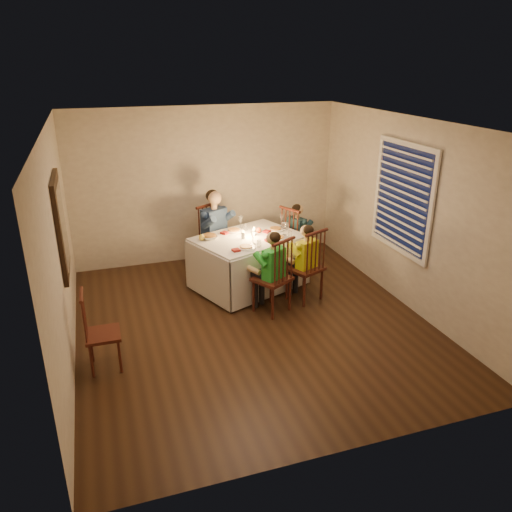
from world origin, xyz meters
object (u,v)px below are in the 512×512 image
object	(u,v)px
chair_adult	(217,270)
chair_near_left	(272,310)
child_teal	(296,269)
serving_bowl	(210,237)
chair_end	(296,269)
child_yellow	(304,299)
dining_table	(248,251)
chair_near_right	(304,299)
child_green	(272,310)
chair_extra	(107,367)
adult	(217,270)

from	to	relation	value
chair_adult	chair_near_left	xyz separation A→B (m)	(0.38, -1.62, 0.00)
chair_adult	child_teal	bearing A→B (deg)	-46.18
chair_near_left	serving_bowl	size ratio (longest dim) A/B	4.69
chair_end	child_yellow	bearing A→B (deg)	139.01
dining_table	chair_end	bearing A→B (deg)	-0.25
chair_near_right	serving_bowl	xyz separation A→B (m)	(-1.21, 0.76, 0.84)
child_green	chair_near_left	bearing A→B (deg)	180.00
chair_end	serving_bowl	bearing A→B (deg)	76.69
dining_table	child_green	xyz separation A→B (m)	(0.06, -0.87, -0.58)
chair_extra	child_green	size ratio (longest dim) A/B	0.82
serving_bowl	chair_near_left	bearing A→B (deg)	-56.48
dining_table	child_teal	xyz separation A→B (m)	(0.96, 0.38, -0.58)
chair_near_left	child_yellow	xyz separation A→B (m)	(0.57, 0.20, 0.00)
chair_end	child_yellow	world-z (taller)	child_yellow
chair_near_left	child_green	xyz separation A→B (m)	(0.00, 0.00, 0.00)
dining_table	chair_near_right	xyz separation A→B (m)	(0.64, -0.67, -0.58)
chair_end	child_yellow	distance (m)	1.09
adult	serving_bowl	distance (m)	1.10
chair_extra	adult	bearing A→B (deg)	-38.53
chair_near_left	child_yellow	size ratio (longest dim) A/B	0.96
chair_end	adult	bearing A→B (deg)	49.56
dining_table	chair_end	size ratio (longest dim) A/B	1.68
chair_near_left	chair_end	xyz separation A→B (m)	(0.89, 1.24, 0.00)
chair_near_right	child_yellow	xyz separation A→B (m)	(0.00, 0.00, 0.00)
chair_extra	dining_table	bearing A→B (deg)	-54.14
chair_near_left	serving_bowl	xyz separation A→B (m)	(-0.63, 0.96, 0.84)
dining_table	adult	distance (m)	1.00
child_teal	serving_bowl	distance (m)	1.77
chair_extra	serving_bowl	size ratio (longest dim) A/B	4.09
chair_near_right	adult	size ratio (longest dim) A/B	0.81
dining_table	chair_near_left	xyz separation A→B (m)	(0.06, -0.87, -0.58)
chair_near_right	child_teal	world-z (taller)	child_teal
chair_extra	child_yellow	size ratio (longest dim) A/B	0.84
child_yellow	child_teal	bearing A→B (deg)	-130.66
chair_adult	chair_extra	world-z (taller)	chair_adult
chair_near_left	chair_near_right	size ratio (longest dim) A/B	1.00
chair_extra	child_yellow	distance (m)	2.97
serving_bowl	adult	bearing A→B (deg)	69.39
child_green	child_teal	xyz separation A→B (m)	(0.89, 1.24, 0.00)
serving_bowl	chair_end	bearing A→B (deg)	10.60
chair_near_right	chair_extra	bearing A→B (deg)	-6.21
chair_adult	chair_near_right	world-z (taller)	same
chair_adult	child_teal	size ratio (longest dim) A/B	0.97
dining_table	adult	size ratio (longest dim) A/B	1.36
dining_table	child_teal	distance (m)	1.18
chair_end	dining_table	bearing A→B (deg)	87.53
adult	dining_table	bearing A→B (deg)	-96.66
child_green	child_yellow	world-z (taller)	child_green
chair_adult	chair_near_right	distance (m)	1.71
chair_near_right	chair_extra	xyz separation A→B (m)	(-2.83, -0.89, 0.00)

